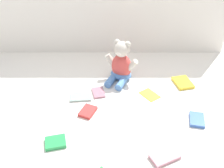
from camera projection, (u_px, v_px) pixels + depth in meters
ground_plane at (108, 88)px, 1.59m from camera, size 3.20×3.20×0.00m
backdrop_drape at (108, 9)px, 1.77m from camera, size 1.67×0.03×0.65m
teddy_bear at (120, 65)px, 1.61m from camera, size 0.21×0.22×0.26m
book_case_0 at (80, 97)px, 1.50m from camera, size 0.13×0.09×0.01m
book_case_1 at (55, 143)px, 1.22m from camera, size 0.11×0.10×0.02m
book_case_2 at (98, 93)px, 1.54m from camera, size 0.09×0.11×0.01m
book_case_3 at (87, 112)px, 1.40m from camera, size 0.10×0.12×0.02m
book_case_5 at (149, 94)px, 1.53m from camera, size 0.13×0.13×0.01m
book_case_6 at (182, 82)px, 1.62m from camera, size 0.13×0.15×0.02m
book_case_7 at (164, 156)px, 1.15m from camera, size 0.15×0.12×0.02m
book_case_8 at (196, 119)px, 1.35m from camera, size 0.09×0.12×0.02m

